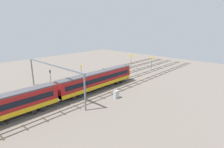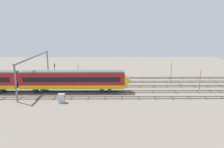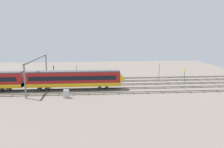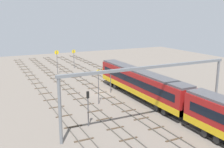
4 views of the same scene
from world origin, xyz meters
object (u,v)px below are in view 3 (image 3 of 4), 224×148
object	(u,v)px
speed_sign_mid_trackside	(159,69)
relay_cabinet	(66,94)
train	(27,80)
speed_sign_far_trackside	(77,71)
signal_light_trackside_departure	(54,71)
speed_sign_near_foreground	(185,74)
signal_light_trackside_approach	(93,76)
overhead_gantry	(37,64)

from	to	relation	value
speed_sign_mid_trackside	relay_cabinet	world-z (taller)	speed_sign_mid_trackside
train	speed_sign_far_trackside	distance (m)	14.28
speed_sign_far_trackside	signal_light_trackside_departure	distance (m)	8.71
speed_sign_far_trackside	relay_cabinet	distance (m)	15.27
speed_sign_far_trackside	relay_cabinet	world-z (taller)	speed_sign_far_trackside
train	speed_sign_mid_trackside	xyz separation A→B (m)	(36.75, 7.72, 1.21)
speed_sign_near_foreground	signal_light_trackside_departure	world-z (taller)	speed_sign_near_foreground
speed_sign_mid_trackside	signal_light_trackside_approach	distance (m)	20.45
speed_sign_mid_trackside	signal_light_trackside_departure	world-z (taller)	speed_sign_mid_trackside
speed_sign_near_foreground	signal_light_trackside_departure	size ratio (longest dim) A/B	1.08
signal_light_trackside_approach	relay_cabinet	world-z (taller)	signal_light_trackside_approach
train	signal_light_trackside_approach	xyz separation A→B (m)	(16.89, 2.97, 0.29)
signal_light_trackside_approach	speed_sign_mid_trackside	bearing A→B (deg)	13.46
train	speed_sign_near_foreground	distance (m)	42.21
train	speed_sign_mid_trackside	bearing A→B (deg)	11.87
overhead_gantry	speed_sign_far_trackside	xyz separation A→B (m)	(10.42, 2.78, -2.72)
speed_sign_near_foreground	overhead_gantry	bearing A→B (deg)	175.74
overhead_gantry	speed_sign_mid_trackside	xyz separation A→B (m)	(35.05, 3.01, -2.40)
train	speed_sign_near_foreground	bearing A→B (deg)	2.30
train	signal_light_trackside_approach	bearing A→B (deg)	9.97
speed_sign_mid_trackside	signal_light_trackside_departure	distance (m)	32.29
overhead_gantry	relay_cabinet	distance (m)	16.09
signal_light_trackside_approach	signal_light_trackside_departure	xyz separation A→B (m)	(-12.11, 9.17, 0.12)
overhead_gantry	speed_sign_far_trackside	distance (m)	11.13
speed_sign_far_trackside	signal_light_trackside_approach	xyz separation A→B (m)	(4.76, -4.52, -0.60)
speed_sign_far_trackside	signal_light_trackside_approach	bearing A→B (deg)	-43.51
speed_sign_far_trackside	train	bearing A→B (deg)	-148.30
signal_light_trackside_approach	relay_cabinet	bearing A→B (deg)	-120.48
signal_light_trackside_departure	speed_sign_far_trackside	bearing A→B (deg)	-32.32
overhead_gantry	signal_light_trackside_departure	bearing A→B (deg)	67.50
relay_cabinet	signal_light_trackside_departure	bearing A→B (deg)	106.89
speed_sign_far_trackside	speed_sign_mid_trackside	bearing A→B (deg)	0.55
speed_sign_mid_trackside	signal_light_trackside_departure	size ratio (longest dim) A/B	1.25
signal_light_trackside_approach	signal_light_trackside_departure	size ratio (longest dim) A/B	0.96
overhead_gantry	signal_light_trackside_approach	distance (m)	15.64
train	speed_sign_near_foreground	world-z (taller)	speed_sign_near_foreground
speed_sign_far_trackside	signal_light_trackside_approach	size ratio (longest dim) A/B	1.26
train	overhead_gantry	xyz separation A→B (m)	(1.70, 4.71, 3.61)
overhead_gantry	signal_light_trackside_departure	xyz separation A→B (m)	(3.08, 7.43, -3.20)
speed_sign_mid_trackside	speed_sign_far_trackside	bearing A→B (deg)	-179.45
speed_sign_near_foreground	speed_sign_far_trackside	xyz separation A→B (m)	(-30.05, 5.79, 0.21)
train	relay_cabinet	world-z (taller)	train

